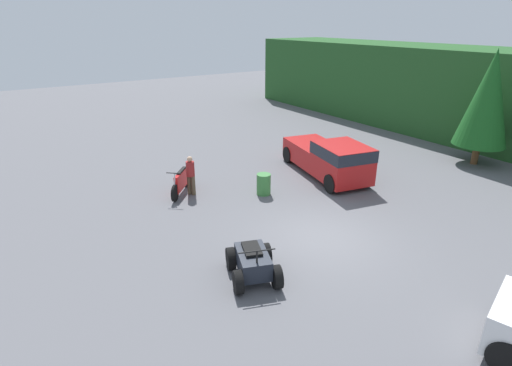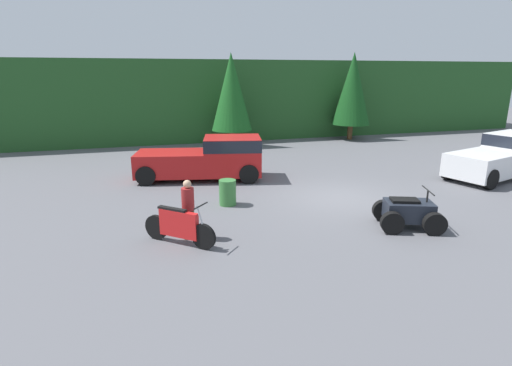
{
  "view_description": "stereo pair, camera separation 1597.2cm",
  "coord_description": "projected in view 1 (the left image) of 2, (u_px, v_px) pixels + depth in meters",
  "views": [
    {
      "loc": [
        8.45,
        -8.27,
        6.72
      ],
      "look_at": [
        -3.27,
        -0.47,
        0.95
      ],
      "focal_mm": 28.0,
      "sensor_mm": 36.0,
      "label": 1
    },
    {
      "loc": [
        -6.81,
        -12.37,
        4.4
      ],
      "look_at": [
        -3.27,
        -0.47,
        0.95
      ],
      "focal_mm": 28.0,
      "sensor_mm": 36.0,
      "label": 2
    }
  ],
  "objects": [
    {
      "name": "ground_plane",
      "position": [
        322.0,
        237.0,
        13.29
      ],
      "size": [
        80.0,
        80.0,
        0.0
      ],
      "primitive_type": "plane",
      "color": "#5B5B60"
    },
    {
      "name": "tree_left",
      "position": [
        488.0,
        99.0,
        18.87
      ],
      "size": [
        2.44,
        2.44,
        5.55
      ],
      "color": "brown",
      "rests_on": "ground_plane"
    },
    {
      "name": "pickup_truck_red",
      "position": [
        330.0,
        157.0,
        18.06
      ],
      "size": [
        5.49,
        3.04,
        1.79
      ],
      "rotation": [
        0.0,
        0.0,
        -0.22
      ],
      "color": "red",
      "rests_on": "ground_plane"
    },
    {
      "name": "dirt_bike",
      "position": [
        181.0,
        183.0,
        16.46
      ],
      "size": [
        1.7,
        1.54,
        1.19
      ],
      "rotation": [
        0.0,
        0.0,
        -0.73
      ],
      "color": "black",
      "rests_on": "ground_plane"
    },
    {
      "name": "quad_atv",
      "position": [
        253.0,
        263.0,
        11.08
      ],
      "size": [
        2.14,
        1.83,
        1.16
      ],
      "rotation": [
        0.0,
        0.0,
        -0.36
      ],
      "color": "black",
      "rests_on": "ground_plane"
    },
    {
      "name": "rider_person",
      "position": [
        191.0,
        174.0,
        16.25
      ],
      "size": [
        0.47,
        0.47,
        1.65
      ],
      "rotation": [
        0.0,
        0.0,
        -0.97
      ],
      "color": "brown",
      "rests_on": "ground_plane"
    },
    {
      "name": "steel_barrel",
      "position": [
        264.0,
        184.0,
        16.44
      ],
      "size": [
        0.58,
        0.58,
        0.88
      ],
      "color": "#387A38",
      "rests_on": "ground_plane"
    }
  ]
}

